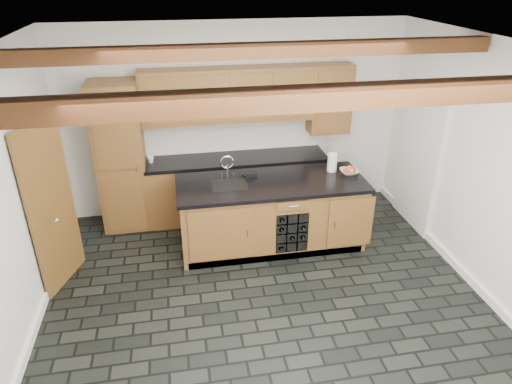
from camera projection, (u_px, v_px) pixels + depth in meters
ground at (268, 307)px, 5.14m from camera, size 5.00×5.00×0.00m
room_shell at (252, 164)px, 4.91m from camera, size 5.01×5.00×5.00m
back_cabinetry at (212, 155)px, 6.60m from camera, size 3.65×0.62×2.20m
island at (272, 213)px, 6.11m from camera, size 2.48×0.96×0.93m
faucet at (229, 181)px, 5.84m from camera, size 0.45×0.40×0.34m
kitchen_scale at (250, 175)px, 6.05m from camera, size 0.20×0.15×0.05m
fruit_bowl at (349, 172)px, 6.12m from camera, size 0.25×0.25×0.06m
fruit_cluster at (349, 170)px, 6.11m from camera, size 0.16×0.17×0.07m
paper_towel at (332, 162)px, 6.17m from camera, size 0.13×0.13×0.25m
mug at (151, 160)px, 6.45m from camera, size 0.11×0.11×0.09m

